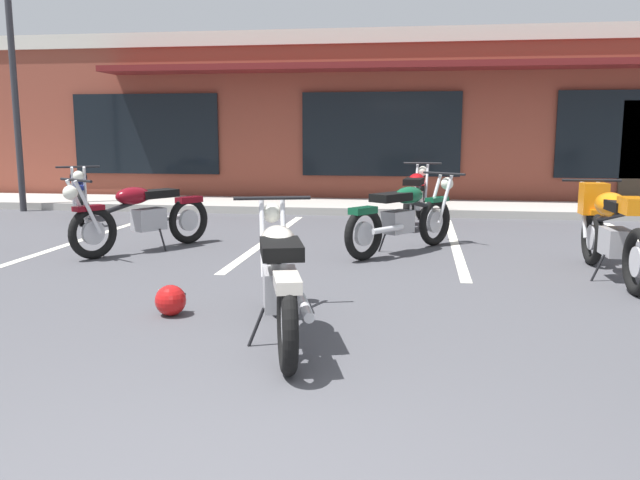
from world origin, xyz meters
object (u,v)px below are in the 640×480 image
(motorcycle_silver_naked, at_px, (142,215))
(motorcycle_foreground_classic, at_px, (280,277))
(motorcycle_black_cruiser, at_px, (79,193))
(parking_lot_lamp_post, at_px, (6,21))
(motorcycle_orange_scrambler, at_px, (611,227))
(motorcycle_green_cafe_racer, at_px, (415,196))
(helmet_on_pavement, at_px, (171,300))
(motorcycle_red_sportbike, at_px, (403,216))

(motorcycle_silver_naked, bearing_deg, motorcycle_foreground_classic, -52.62)
(motorcycle_black_cruiser, distance_m, motorcycle_silver_naked, 3.49)
(motorcycle_foreground_classic, xyz_separation_m, parking_lot_lamp_post, (-6.49, 6.81, 3.03))
(motorcycle_black_cruiser, xyz_separation_m, motorcycle_orange_scrambler, (7.78, -3.32, 0.07))
(motorcycle_green_cafe_racer, xyz_separation_m, motorcycle_orange_scrambler, (2.06, -3.68, 0.07))
(motorcycle_silver_naked, xyz_separation_m, motorcycle_orange_scrambler, (5.50, -0.68, 0.07))
(helmet_on_pavement, bearing_deg, motorcycle_red_sportbike, 60.12)
(motorcycle_foreground_classic, xyz_separation_m, motorcycle_orange_scrambler, (3.01, 2.58, 0.07))
(motorcycle_silver_naked, height_order, motorcycle_green_cafe_racer, same)
(motorcycle_red_sportbike, xyz_separation_m, motorcycle_silver_naked, (-3.30, -0.40, 0.00))
(motorcycle_foreground_classic, distance_m, motorcycle_red_sportbike, 3.74)
(motorcycle_black_cruiser, xyz_separation_m, parking_lot_lamp_post, (-1.72, 0.91, 3.03))
(motorcycle_foreground_classic, height_order, motorcycle_orange_scrambler, same)
(motorcycle_silver_naked, xyz_separation_m, helmet_on_pavement, (1.46, -2.81, -0.33))
(motorcycle_green_cafe_racer, relative_size, helmet_on_pavement, 8.10)
(motorcycle_red_sportbike, xyz_separation_m, helmet_on_pavement, (-1.84, -3.20, -0.33))
(motorcycle_black_cruiser, xyz_separation_m, motorcycle_silver_naked, (2.28, -2.65, 0.00))
(motorcycle_foreground_classic, relative_size, motorcycle_red_sportbike, 1.15)
(motorcycle_green_cafe_racer, height_order, helmet_on_pavement, motorcycle_green_cafe_racer)
(motorcycle_silver_naked, bearing_deg, motorcycle_green_cafe_racer, 41.16)
(motorcycle_orange_scrambler, height_order, parking_lot_lamp_post, parking_lot_lamp_post)
(helmet_on_pavement, xyz_separation_m, parking_lot_lamp_post, (-5.46, 6.36, 3.37))
(motorcycle_black_cruiser, height_order, helmet_on_pavement, motorcycle_black_cruiser)
(motorcycle_green_cafe_racer, xyz_separation_m, parking_lot_lamp_post, (-7.44, 0.55, 3.03))
(motorcycle_green_cafe_racer, bearing_deg, motorcycle_silver_naked, -138.84)
(helmet_on_pavement, bearing_deg, motorcycle_silver_naked, 117.47)
(motorcycle_silver_naked, relative_size, helmet_on_pavement, 7.17)
(motorcycle_red_sportbike, distance_m, motorcycle_black_cruiser, 6.02)
(motorcycle_red_sportbike, distance_m, parking_lot_lamp_post, 8.51)
(motorcycle_red_sportbike, bearing_deg, motorcycle_green_cafe_racer, 86.98)
(parking_lot_lamp_post, bearing_deg, motorcycle_black_cruiser, -27.91)
(motorcycle_silver_naked, bearing_deg, motorcycle_red_sportbike, 6.89)
(motorcycle_silver_naked, relative_size, motorcycle_green_cafe_racer, 0.89)
(motorcycle_orange_scrambler, bearing_deg, motorcycle_black_cruiser, 156.89)
(parking_lot_lamp_post, bearing_deg, motorcycle_foreground_classic, -46.40)
(motorcycle_green_cafe_racer, bearing_deg, helmet_on_pavement, -108.81)
(helmet_on_pavement, bearing_deg, parking_lot_lamp_post, 130.63)
(motorcycle_orange_scrambler, bearing_deg, motorcycle_foreground_classic, -139.39)
(motorcycle_black_cruiser, distance_m, helmet_on_pavement, 6.62)
(motorcycle_foreground_classic, height_order, helmet_on_pavement, motorcycle_foreground_classic)
(motorcycle_black_cruiser, bearing_deg, motorcycle_green_cafe_racer, 3.61)
(motorcycle_black_cruiser, height_order, motorcycle_orange_scrambler, same)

